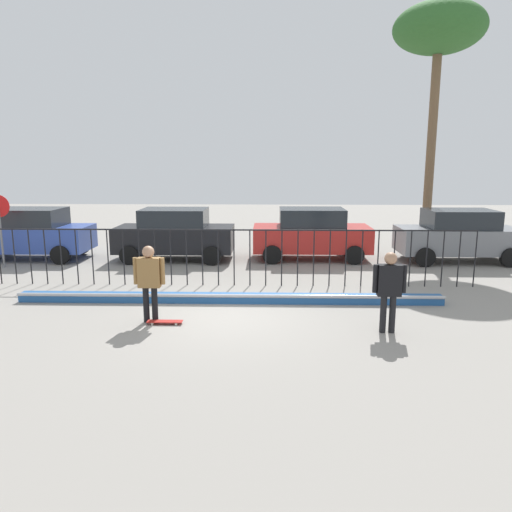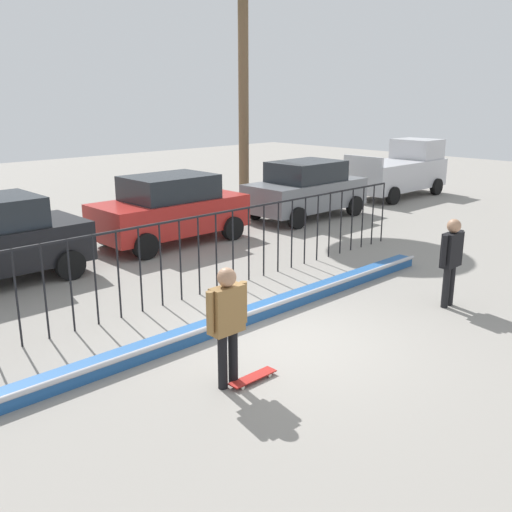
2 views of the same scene
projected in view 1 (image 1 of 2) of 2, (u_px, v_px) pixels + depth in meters
name	position (u px, v px, depth m)	size (l,w,h in m)	color
ground_plane	(226.00, 316.00, 11.47)	(60.00, 60.00, 0.00)	gray
bowl_coping_ledge	(229.00, 298.00, 12.55)	(11.00, 0.40, 0.27)	#235699
perimeter_fence	(234.00, 251.00, 14.10)	(14.04, 0.04, 1.68)	black
skateboarder	(149.00, 277.00, 10.85)	(0.71, 0.27, 1.77)	black
skateboard	(165.00, 322.00, 10.89)	(0.80, 0.20, 0.07)	#A51E19
camera_operator	(389.00, 285.00, 10.18)	(0.71, 0.27, 1.75)	black
parked_car_blue	(31.00, 233.00, 17.99)	(4.30, 2.12, 1.90)	#2D479E
parked_car_black	(175.00, 234.00, 17.86)	(4.30, 2.12, 1.90)	black
parked_car_red	(311.00, 233.00, 17.97)	(4.30, 2.12, 1.90)	#B2231E
parked_car_gray	(459.00, 235.00, 17.52)	(4.30, 2.12, 1.90)	slate
stop_sign	(0.00, 221.00, 16.45)	(0.76, 0.07, 2.50)	slate
palm_tree_tall	(439.00, 33.00, 18.74)	(3.55, 3.55, 9.66)	brown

